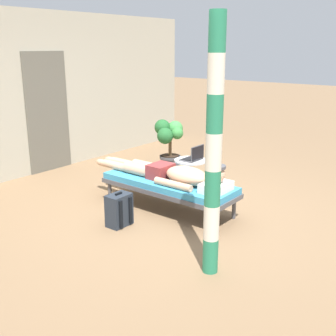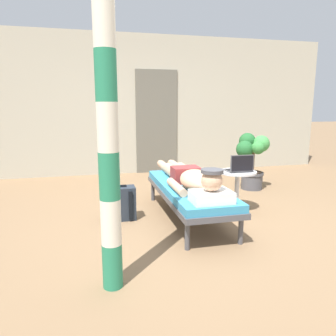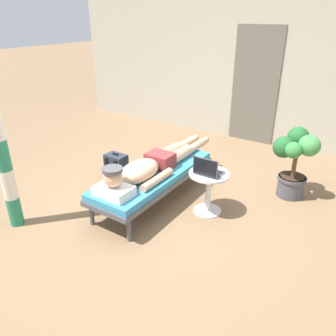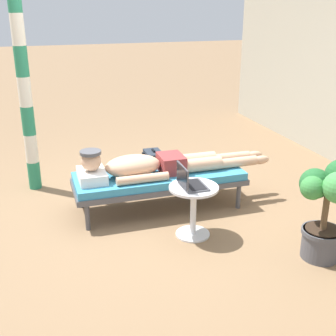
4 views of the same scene
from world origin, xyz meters
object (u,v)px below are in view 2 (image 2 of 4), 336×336
object	(u,v)px
side_table	(237,184)
laptop	(240,167)
backpack	(123,203)
person_reclining	(191,178)
lounge_chair	(189,191)
potted_plant	(252,158)
porch_post	(108,127)

from	to	relation	value
side_table	laptop	bearing A→B (deg)	-90.00
backpack	person_reclining	bearing A→B (deg)	-15.80
side_table	backpack	world-z (taller)	side_table
person_reclining	laptop	xyz separation A→B (m)	(0.70, 0.15, 0.06)
lounge_chair	backpack	size ratio (longest dim) A/B	4.43
lounge_chair	person_reclining	distance (m)	0.18
backpack	potted_plant	bearing A→B (deg)	23.35
person_reclining	laptop	size ratio (longest dim) A/B	7.00
person_reclining	backpack	distance (m)	0.87
porch_post	side_table	bearing A→B (deg)	40.40
lounge_chair	porch_post	distance (m)	1.86
potted_plant	person_reclining	bearing A→B (deg)	-140.43
laptop	backpack	world-z (taller)	laptop
lounge_chair	laptop	size ratio (longest dim) A/B	6.06
potted_plant	porch_post	size ratio (longest dim) A/B	0.38
person_reclining	side_table	bearing A→B (deg)	16.18
laptop	backpack	size ratio (longest dim) A/B	0.73
laptop	backpack	bearing A→B (deg)	177.30
potted_plant	side_table	bearing A→B (deg)	-126.54
potted_plant	porch_post	distance (m)	3.49
person_reclining	potted_plant	bearing A→B (deg)	39.57
backpack	porch_post	xyz separation A→B (m)	(-0.23, -1.47, 1.01)
person_reclining	potted_plant	xyz separation A→B (m)	(1.41, 1.17, 0.00)
lounge_chair	backpack	bearing A→B (deg)	168.55
side_table	backpack	xyz separation A→B (m)	(-1.48, 0.02, -0.16)
backpack	side_table	bearing A→B (deg)	-0.71
lounge_chair	side_table	bearing A→B (deg)	11.32
person_reclining	backpack	size ratio (longest dim) A/B	5.12
lounge_chair	side_table	distance (m)	0.71
lounge_chair	side_table	world-z (taller)	side_table
lounge_chair	person_reclining	xyz separation A→B (m)	(0.00, -0.06, 0.17)
laptop	person_reclining	bearing A→B (deg)	-167.78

